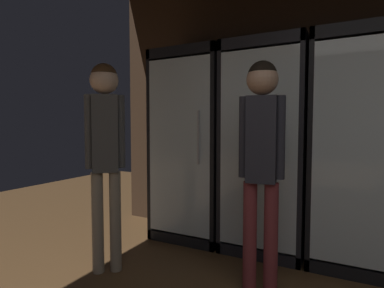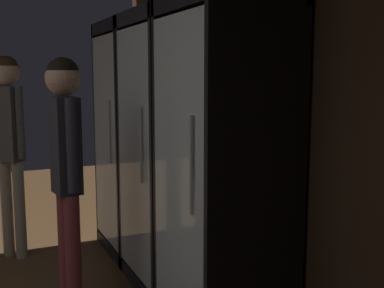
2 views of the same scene
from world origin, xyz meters
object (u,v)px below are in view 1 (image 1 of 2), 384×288
Objects in this scene: shopper_near at (261,147)px; shopper_far at (105,137)px; cooler_far_left at (194,147)px; cooler_left at (266,150)px; cooler_center at (359,153)px.

shopper_far is at bearing -168.34° from shopper_near.
cooler_far_left is 0.77m from cooler_left.
cooler_far_left is 1.10m from shopper_far.
shopper_near is 0.97× the size of shopper_far.
shopper_far is (-1.19, -0.25, 0.06)m from shopper_near.
cooler_center is 1.20× the size of shopper_near.
cooler_far_left and cooler_center have the same top height.
cooler_far_left is 1.00× the size of cooler_left.
cooler_left is at bearing 0.01° from cooler_far_left.
shopper_far is at bearing -149.64° from cooler_center.
shopper_far reaches higher than shopper_near.
cooler_center is (0.78, -0.00, 0.01)m from cooler_left.
shopper_near is at bearing -78.93° from cooler_left.
cooler_center is 1.17× the size of shopper_far.
cooler_left is 1.00× the size of cooler_center.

